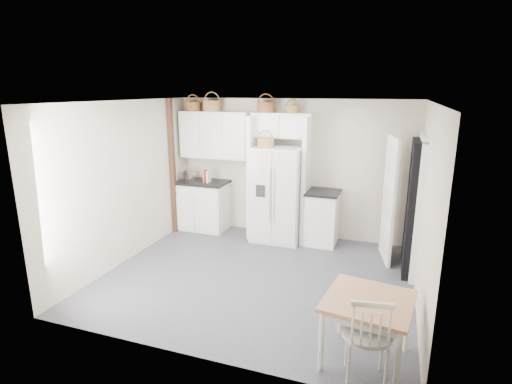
% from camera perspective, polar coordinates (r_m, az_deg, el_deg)
% --- Properties ---
extents(floor, '(4.50, 4.50, 0.00)m').
position_cam_1_polar(floor, '(6.21, 0.16, -11.95)').
color(floor, '#323138').
rests_on(floor, ground).
extents(ceiling, '(4.50, 4.50, 0.00)m').
position_cam_1_polar(ceiling, '(5.56, 0.18, 12.79)').
color(ceiling, white).
rests_on(ceiling, wall_back).
extents(wall_back, '(4.50, 0.00, 4.50)m').
position_cam_1_polar(wall_back, '(7.62, 5.11, 3.35)').
color(wall_back, beige).
rests_on(wall_back, floor).
extents(wall_left, '(0.00, 4.00, 4.00)m').
position_cam_1_polar(wall_left, '(6.81, -18.03, 1.34)').
color(wall_left, beige).
rests_on(wall_left, floor).
extents(wall_right, '(0.00, 4.00, 4.00)m').
position_cam_1_polar(wall_right, '(5.47, 23.05, -2.23)').
color(wall_right, beige).
rests_on(wall_right, floor).
extents(refrigerator, '(0.91, 0.73, 1.76)m').
position_cam_1_polar(refrigerator, '(7.38, 3.15, -0.33)').
color(refrigerator, silver).
rests_on(refrigerator, floor).
extents(base_cab_left, '(1.02, 0.65, 0.95)m').
position_cam_1_polar(base_cab_left, '(8.16, -7.72, -1.95)').
color(base_cab_left, silver).
rests_on(base_cab_left, floor).
extents(base_cab_right, '(0.54, 0.65, 0.95)m').
position_cam_1_polar(base_cab_right, '(7.41, 9.45, -3.73)').
color(base_cab_right, silver).
rests_on(base_cab_right, floor).
extents(dining_table, '(0.96, 0.96, 0.71)m').
position_cam_1_polar(dining_table, '(4.51, 15.50, -18.45)').
color(dining_table, '#9C6441').
rests_on(dining_table, floor).
extents(windsor_chair, '(0.55, 0.51, 0.99)m').
position_cam_1_polar(windsor_chair, '(4.18, 15.63, -19.01)').
color(windsor_chair, silver).
rests_on(windsor_chair, floor).
extents(counter_left, '(1.07, 0.69, 0.04)m').
position_cam_1_polar(counter_left, '(8.03, -7.84, 1.44)').
color(counter_left, black).
rests_on(counter_left, base_cab_left).
extents(counter_right, '(0.58, 0.69, 0.04)m').
position_cam_1_polar(counter_right, '(7.27, 9.61, -0.02)').
color(counter_right, black).
rests_on(counter_right, base_cab_right).
extents(toaster, '(0.27, 0.17, 0.18)m').
position_cam_1_polar(toaster, '(8.10, -9.71, 2.29)').
color(toaster, silver).
rests_on(toaster, counter_left).
extents(cookbook_red, '(0.05, 0.17, 0.25)m').
position_cam_1_polar(cookbook_red, '(7.87, -7.28, 2.28)').
color(cookbook_red, '#B73B2A').
rests_on(cookbook_red, counter_left).
extents(cookbook_cream, '(0.04, 0.16, 0.23)m').
position_cam_1_polar(cookbook_cream, '(7.84, -6.79, 2.20)').
color(cookbook_cream, beige).
rests_on(cookbook_cream, counter_left).
extents(basket_upper_a, '(0.31, 0.31, 0.18)m').
position_cam_1_polar(basket_upper_a, '(8.04, -8.99, 11.99)').
color(basket_upper_a, brown).
rests_on(basket_upper_a, upper_cabinet).
extents(basket_upper_b, '(0.36, 0.36, 0.21)m').
position_cam_1_polar(basket_upper_b, '(7.85, -6.30, 12.14)').
color(basket_upper_b, brown).
rests_on(basket_upper_b, upper_cabinet).
extents(basket_bridge_a, '(0.34, 0.34, 0.19)m').
position_cam_1_polar(basket_bridge_a, '(7.45, 1.42, 12.02)').
color(basket_bridge_a, brown).
rests_on(basket_bridge_a, bridge_cabinet).
extents(basket_bridge_b, '(0.24, 0.24, 0.14)m').
position_cam_1_polar(basket_bridge_b, '(7.32, 5.24, 11.71)').
color(basket_bridge_b, brown).
rests_on(basket_bridge_b, bridge_cabinet).
extents(basket_fridge_a, '(0.30, 0.30, 0.16)m').
position_cam_1_polar(basket_fridge_a, '(7.16, 1.37, 7.06)').
color(basket_fridge_a, brown).
rests_on(basket_fridge_a, refrigerator).
extents(upper_cabinet, '(1.40, 0.34, 0.90)m').
position_cam_1_polar(upper_cabinet, '(7.87, -5.85, 8.11)').
color(upper_cabinet, silver).
rests_on(upper_cabinet, wall_back).
extents(bridge_cabinet, '(1.12, 0.34, 0.45)m').
position_cam_1_polar(bridge_cabinet, '(7.38, 3.78, 9.48)').
color(bridge_cabinet, silver).
rests_on(bridge_cabinet, wall_back).
extents(fridge_panel_left, '(0.08, 0.60, 2.30)m').
position_cam_1_polar(fridge_panel_left, '(7.56, -0.33, 2.15)').
color(fridge_panel_left, silver).
rests_on(fridge_panel_left, floor).
extents(fridge_panel_right, '(0.08, 0.60, 2.30)m').
position_cam_1_polar(fridge_panel_right, '(7.29, 7.24, 1.57)').
color(fridge_panel_right, silver).
rests_on(fridge_panel_right, floor).
extents(trim_post, '(0.09, 0.09, 2.60)m').
position_cam_1_polar(trim_post, '(7.87, -11.85, 3.45)').
color(trim_post, '#3B2916').
rests_on(trim_post, floor).
extents(doorway_void, '(0.18, 0.85, 2.05)m').
position_cam_1_polar(doorway_void, '(6.50, 21.55, -2.08)').
color(doorway_void, black).
rests_on(doorway_void, floor).
extents(door_slab, '(0.21, 0.79, 2.05)m').
position_cam_1_polar(door_slab, '(6.82, 18.45, -1.07)').
color(door_slab, white).
rests_on(door_slab, floor).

